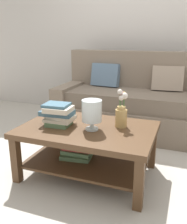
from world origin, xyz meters
name	(u,v)px	position (x,y,z in m)	size (l,w,h in m)	color
ground_plane	(108,155)	(0.00, 0.00, 0.00)	(10.00, 10.00, 0.00)	#B7B2A8
back_wall	(142,30)	(0.00, 1.65, 1.35)	(6.40, 0.12, 2.70)	#BCB7B2
couch	(134,104)	(0.08, 0.90, 0.36)	(2.03, 0.90, 1.06)	#7A6B5B
coffee_table	(87,141)	(-0.07, -0.43, 0.34)	(1.20, 0.80, 0.47)	#4C331E
book_stack_main	(58,114)	(-0.33, -0.47, 0.57)	(0.32, 0.24, 0.20)	#51704C
glass_hurricane_vase	(92,112)	(-0.01, -0.47, 0.64)	(0.18, 0.18, 0.27)	silver
flower_pitcher	(121,113)	(0.21, -0.31, 0.60)	(0.11, 0.11, 0.35)	tan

